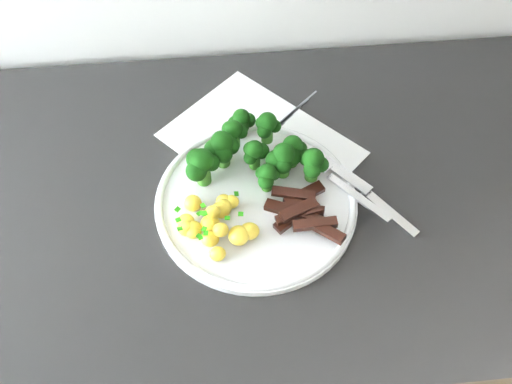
{
  "coord_description": "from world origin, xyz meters",
  "views": [
    {
      "loc": [
        -0.15,
        1.21,
        1.56
      ],
      "look_at": [
        -0.11,
        1.65,
        0.94
      ],
      "focal_mm": 37.86,
      "sensor_mm": 36.0,
      "label": 1
    }
  ],
  "objects_px": {
    "counter": "(259,316)",
    "recipe_paper": "(261,144)",
    "broccoli": "(253,150)",
    "knife": "(375,201)",
    "fork": "(346,186)",
    "plate": "(256,201)",
    "potatoes": "(215,222)",
    "beef_strips": "(303,213)"
  },
  "relations": [
    {
      "from": "plate",
      "to": "potatoes",
      "type": "relative_size",
      "value": 2.59
    },
    {
      "from": "plate",
      "to": "fork",
      "type": "relative_size",
      "value": 1.96
    },
    {
      "from": "plate",
      "to": "potatoes",
      "type": "bearing_deg",
      "value": -146.74
    },
    {
      "from": "counter",
      "to": "knife",
      "type": "distance_m",
      "value": 0.49
    },
    {
      "from": "recipe_paper",
      "to": "broccoli",
      "type": "height_order",
      "value": "broccoli"
    },
    {
      "from": "plate",
      "to": "broccoli",
      "type": "bearing_deg",
      "value": 88.06
    },
    {
      "from": "recipe_paper",
      "to": "beef_strips",
      "type": "height_order",
      "value": "beef_strips"
    },
    {
      "from": "recipe_paper",
      "to": "potatoes",
      "type": "xyz_separation_m",
      "value": [
        -0.08,
        -0.15,
        0.02
      ]
    },
    {
      "from": "plate",
      "to": "fork",
      "type": "height_order",
      "value": "fork"
    },
    {
      "from": "broccoli",
      "to": "fork",
      "type": "distance_m",
      "value": 0.14
    },
    {
      "from": "plate",
      "to": "beef_strips",
      "type": "height_order",
      "value": "beef_strips"
    },
    {
      "from": "broccoli",
      "to": "potatoes",
      "type": "relative_size",
      "value": 1.81
    },
    {
      "from": "counter",
      "to": "plate",
      "type": "height_order",
      "value": "plate"
    },
    {
      "from": "fork",
      "to": "knife",
      "type": "height_order",
      "value": "fork"
    },
    {
      "from": "counter",
      "to": "beef_strips",
      "type": "relative_size",
      "value": 21.29
    },
    {
      "from": "fork",
      "to": "knife",
      "type": "bearing_deg",
      "value": -29.68
    },
    {
      "from": "broccoli",
      "to": "beef_strips",
      "type": "relative_size",
      "value": 1.79
    },
    {
      "from": "recipe_paper",
      "to": "potatoes",
      "type": "height_order",
      "value": "potatoes"
    },
    {
      "from": "counter",
      "to": "recipe_paper",
      "type": "relative_size",
      "value": 7.15
    },
    {
      "from": "potatoes",
      "to": "plate",
      "type": "bearing_deg",
      "value": 33.26
    },
    {
      "from": "beef_strips",
      "to": "plate",
      "type": "bearing_deg",
      "value": 150.33
    },
    {
      "from": "fork",
      "to": "plate",
      "type": "bearing_deg",
      "value": -177.62
    },
    {
      "from": "recipe_paper",
      "to": "plate",
      "type": "bearing_deg",
      "value": -99.45
    },
    {
      "from": "knife",
      "to": "fork",
      "type": "bearing_deg",
      "value": 150.32
    },
    {
      "from": "recipe_paper",
      "to": "knife",
      "type": "xyz_separation_m",
      "value": [
        0.15,
        -0.13,
        0.01
      ]
    },
    {
      "from": "plate",
      "to": "potatoes",
      "type": "xyz_separation_m",
      "value": [
        -0.06,
        -0.04,
        0.01
      ]
    },
    {
      "from": "counter",
      "to": "beef_strips",
      "type": "xyz_separation_m",
      "value": [
        0.05,
        -0.05,
        0.48
      ]
    },
    {
      "from": "potatoes",
      "to": "knife",
      "type": "distance_m",
      "value": 0.23
    },
    {
      "from": "beef_strips",
      "to": "fork",
      "type": "height_order",
      "value": "beef_strips"
    },
    {
      "from": "counter",
      "to": "recipe_paper",
      "type": "distance_m",
      "value": 0.47
    },
    {
      "from": "broccoli",
      "to": "fork",
      "type": "relative_size",
      "value": 1.37
    },
    {
      "from": "beef_strips",
      "to": "knife",
      "type": "height_order",
      "value": "beef_strips"
    },
    {
      "from": "counter",
      "to": "fork",
      "type": "distance_m",
      "value": 0.49
    },
    {
      "from": "broccoli",
      "to": "fork",
      "type": "xyz_separation_m",
      "value": [
        0.13,
        -0.06,
        -0.03
      ]
    },
    {
      "from": "beef_strips",
      "to": "potatoes",
      "type": "bearing_deg",
      "value": -178.14
    },
    {
      "from": "counter",
      "to": "broccoli",
      "type": "height_order",
      "value": "broccoli"
    },
    {
      "from": "potatoes",
      "to": "beef_strips",
      "type": "height_order",
      "value": "potatoes"
    },
    {
      "from": "recipe_paper",
      "to": "knife",
      "type": "relative_size",
      "value": 1.96
    },
    {
      "from": "plate",
      "to": "broccoli",
      "type": "height_order",
      "value": "broccoli"
    },
    {
      "from": "knife",
      "to": "broccoli",
      "type": "bearing_deg",
      "value": 155.14
    },
    {
      "from": "recipe_paper",
      "to": "fork",
      "type": "bearing_deg",
      "value": -43.52
    },
    {
      "from": "broccoli",
      "to": "potatoes",
      "type": "height_order",
      "value": "broccoli"
    }
  ]
}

